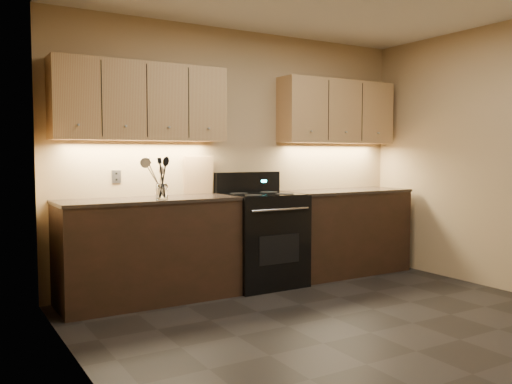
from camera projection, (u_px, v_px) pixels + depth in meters
floor at (370, 333)px, 4.03m from camera, size 4.00×4.00×0.00m
wall_back at (239, 157)px, 5.65m from camera, size 4.00×0.04×2.60m
wall_left at (96, 159)px, 2.91m from camera, size 0.04×4.00×2.60m
counter_left at (149, 250)px, 4.88m from camera, size 1.62×0.62×0.93m
counter_right at (344, 231)px, 6.05m from camera, size 1.46×0.62×0.93m
stove at (261, 238)px, 5.47m from camera, size 0.76×0.68×1.14m
upper_cab_left at (141, 102)px, 4.92m from camera, size 1.60×0.30×0.70m
upper_cab_right at (337, 112)px, 6.09m from camera, size 1.44×0.30×0.70m
outlet_plate at (116, 177)px, 4.99m from camera, size 0.08×0.01×0.12m
utensil_crock at (162, 192)px, 4.80m from camera, size 0.13×0.13×0.13m
cutting_board at (199, 175)px, 5.38m from camera, size 0.31×0.10×0.38m
wooden_spoon at (158, 181)px, 4.77m from camera, size 0.13×0.14×0.29m
black_spoon at (160, 177)px, 4.80m from camera, size 0.10×0.11×0.36m
black_turner at (164, 177)px, 4.78m from camera, size 0.14×0.12×0.37m
steel_spatula at (164, 175)px, 4.82m from camera, size 0.25×0.11×0.39m
steel_skimmer at (165, 176)px, 4.79m from camera, size 0.27×0.12×0.37m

